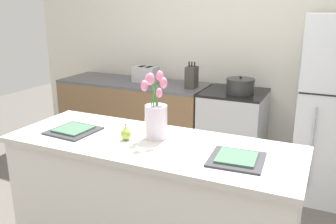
{
  "coord_description": "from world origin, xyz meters",
  "views": [
    {
      "loc": [
        0.94,
        -1.78,
        1.72
      ],
      "look_at": [
        0.0,
        0.25,
        1.05
      ],
      "focal_mm": 38.0,
      "sensor_mm": 36.0,
      "label": 1
    }
  ],
  "objects_px": {
    "pear_figurine": "(126,133)",
    "plate_setting_left": "(74,130)",
    "plate_setting_right": "(237,159)",
    "toaster": "(146,74)",
    "cooking_pot": "(240,86)",
    "stove_range": "(232,135)",
    "flower_vase": "(156,115)",
    "knife_block": "(192,77)"
  },
  "relations": [
    {
      "from": "stove_range",
      "to": "flower_vase",
      "type": "bearing_deg",
      "value": -93.8
    },
    {
      "from": "stove_range",
      "to": "cooking_pot",
      "type": "distance_m",
      "value": 0.54
    },
    {
      "from": "plate_setting_right",
      "to": "toaster",
      "type": "bearing_deg",
      "value": 130.81
    },
    {
      "from": "stove_range",
      "to": "cooking_pot",
      "type": "bearing_deg",
      "value": -39.25
    },
    {
      "from": "stove_range",
      "to": "plate_setting_left",
      "type": "distance_m",
      "value": 1.83
    },
    {
      "from": "stove_range",
      "to": "knife_block",
      "type": "xyz_separation_m",
      "value": [
        -0.44,
        -0.03,
        0.57
      ]
    },
    {
      "from": "plate_setting_right",
      "to": "cooking_pot",
      "type": "relative_size",
      "value": 1.11
    },
    {
      "from": "pear_figurine",
      "to": "knife_block",
      "type": "bearing_deg",
      "value": 96.9
    },
    {
      "from": "plate_setting_left",
      "to": "toaster",
      "type": "xyz_separation_m",
      "value": [
        -0.37,
        1.69,
        0.06
      ]
    },
    {
      "from": "plate_setting_right",
      "to": "knife_block",
      "type": "bearing_deg",
      "value": 118.75
    },
    {
      "from": "pear_figurine",
      "to": "knife_block",
      "type": "distance_m",
      "value": 1.61
    },
    {
      "from": "flower_vase",
      "to": "cooking_pot",
      "type": "relative_size",
      "value": 1.53
    },
    {
      "from": "plate_setting_left",
      "to": "flower_vase",
      "type": "bearing_deg",
      "value": 13.13
    },
    {
      "from": "flower_vase",
      "to": "plate_setting_left",
      "type": "xyz_separation_m",
      "value": [
        -0.54,
        -0.13,
        -0.14
      ]
    },
    {
      "from": "plate_setting_left",
      "to": "plate_setting_right",
      "type": "bearing_deg",
      "value": 0.0
    },
    {
      "from": "plate_setting_right",
      "to": "cooking_pot",
      "type": "height_order",
      "value": "cooking_pot"
    },
    {
      "from": "flower_vase",
      "to": "cooking_pot",
      "type": "distance_m",
      "value": 1.48
    },
    {
      "from": "pear_figurine",
      "to": "knife_block",
      "type": "relative_size",
      "value": 0.39
    },
    {
      "from": "flower_vase",
      "to": "toaster",
      "type": "xyz_separation_m",
      "value": [
        -0.91,
        1.56,
        -0.08
      ]
    },
    {
      "from": "knife_block",
      "to": "plate_setting_left",
      "type": "bearing_deg",
      "value": -96.92
    },
    {
      "from": "flower_vase",
      "to": "knife_block",
      "type": "distance_m",
      "value": 1.53
    },
    {
      "from": "toaster",
      "to": "stove_range",
      "type": "bearing_deg",
      "value": -2.08
    },
    {
      "from": "flower_vase",
      "to": "toaster",
      "type": "distance_m",
      "value": 1.81
    },
    {
      "from": "pear_figurine",
      "to": "cooking_pot",
      "type": "distance_m",
      "value": 1.61
    },
    {
      "from": "stove_range",
      "to": "cooking_pot",
      "type": "xyz_separation_m",
      "value": [
        0.06,
        -0.05,
        0.53
      ]
    },
    {
      "from": "cooking_pot",
      "to": "knife_block",
      "type": "bearing_deg",
      "value": 178.07
    },
    {
      "from": "plate_setting_right",
      "to": "toaster",
      "type": "distance_m",
      "value": 2.23
    },
    {
      "from": "pear_figurine",
      "to": "plate_setting_left",
      "type": "distance_m",
      "value": 0.39
    },
    {
      "from": "toaster",
      "to": "flower_vase",
      "type": "bearing_deg",
      "value": -59.63
    },
    {
      "from": "flower_vase",
      "to": "knife_block",
      "type": "xyz_separation_m",
      "value": [
        -0.34,
        1.49,
        -0.06
      ]
    },
    {
      "from": "flower_vase",
      "to": "cooking_pot",
      "type": "xyz_separation_m",
      "value": [
        0.16,
        1.47,
        -0.1
      ]
    },
    {
      "from": "toaster",
      "to": "knife_block",
      "type": "distance_m",
      "value": 0.58
    },
    {
      "from": "toaster",
      "to": "cooking_pot",
      "type": "height_order",
      "value": "toaster"
    },
    {
      "from": "plate_setting_right",
      "to": "stove_range",
      "type": "bearing_deg",
      "value": 104.96
    },
    {
      "from": "flower_vase",
      "to": "pear_figurine",
      "type": "height_order",
      "value": "flower_vase"
    },
    {
      "from": "plate_setting_right",
      "to": "cooking_pot",
      "type": "bearing_deg",
      "value": 103.28
    },
    {
      "from": "toaster",
      "to": "knife_block",
      "type": "relative_size",
      "value": 1.04
    },
    {
      "from": "cooking_pot",
      "to": "plate_setting_left",
      "type": "bearing_deg",
      "value": -113.8
    },
    {
      "from": "toaster",
      "to": "cooking_pot",
      "type": "relative_size",
      "value": 1.02
    },
    {
      "from": "pear_figurine",
      "to": "cooking_pot",
      "type": "xyz_separation_m",
      "value": [
        0.31,
        1.58,
        0.01
      ]
    },
    {
      "from": "pear_figurine",
      "to": "flower_vase",
      "type": "bearing_deg",
      "value": 36.53
    },
    {
      "from": "pear_figurine",
      "to": "plate_setting_left",
      "type": "relative_size",
      "value": 0.35
    }
  ]
}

